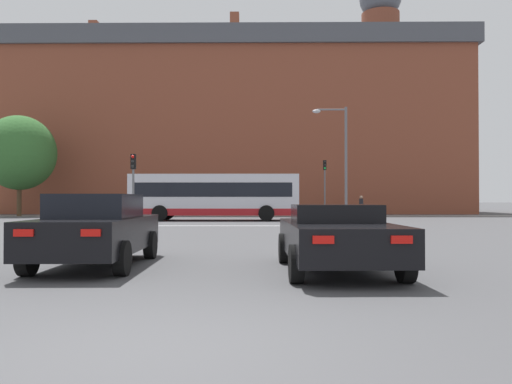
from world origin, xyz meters
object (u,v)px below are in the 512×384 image
at_px(pedestrian_walking_east, 183,204).
at_px(bus_crossing_lead, 215,196).
at_px(traffic_light_far_right, 325,179).
at_px(street_lamp_junction, 340,151).
at_px(car_saloon_left, 97,229).
at_px(traffic_light_near_left, 133,177).
at_px(car_roadster_right, 337,237).
at_px(pedestrian_waiting, 361,204).
at_px(pedestrian_walking_west, 284,204).

bearing_deg(pedestrian_walking_east, bus_crossing_lead, -151.29).
bearing_deg(bus_crossing_lead, traffic_light_far_right, -45.54).
distance_m(street_lamp_junction, pedestrian_walking_east, 16.09).
bearing_deg(car_saloon_left, traffic_light_near_left, 100.41).
bearing_deg(car_roadster_right, pedestrian_waiting, 76.22).
height_order(traffic_light_far_right, pedestrian_walking_west, traffic_light_far_right).
bearing_deg(pedestrian_walking_west, car_saloon_left, 11.30).
bearing_deg(pedestrian_walking_west, street_lamp_junction, 34.79).
distance_m(bus_crossing_lead, street_lamp_junction, 8.59).
height_order(traffic_light_near_left, pedestrian_walking_east, traffic_light_near_left).
xyz_separation_m(street_lamp_junction, pedestrian_walking_west, (-2.86, 11.53, -3.22)).
bearing_deg(street_lamp_junction, traffic_light_far_right, 87.56).
height_order(traffic_light_far_right, traffic_light_near_left, traffic_light_far_right).
height_order(traffic_light_far_right, pedestrian_waiting, traffic_light_far_right).
bearing_deg(pedestrian_walking_east, traffic_light_near_left, -174.70).
distance_m(traffic_light_far_right, pedestrian_waiting, 3.83).
bearing_deg(traffic_light_far_right, traffic_light_near_left, -130.23).
relative_size(car_saloon_left, pedestrian_walking_west, 2.50).
height_order(car_roadster_right, street_lamp_junction, street_lamp_junction).
relative_size(car_saloon_left, traffic_light_far_right, 0.95).
xyz_separation_m(car_roadster_right, street_lamp_junction, (3.26, 20.21, 3.56)).
distance_m(pedestrian_waiting, pedestrian_walking_west, 6.43).
distance_m(car_saloon_left, traffic_light_far_right, 31.50).
bearing_deg(car_roadster_right, street_lamp_junction, 79.20).
xyz_separation_m(bus_crossing_lead, traffic_light_far_right, (8.18, 8.03, 1.44)).
xyz_separation_m(car_saloon_left, pedestrian_walking_east, (-3.07, 30.66, 0.23)).
height_order(street_lamp_junction, pedestrian_waiting, street_lamp_junction).
distance_m(pedestrian_waiting, pedestrian_walking_east, 14.74).
relative_size(traffic_light_far_right, pedestrian_waiting, 2.72).
height_order(traffic_light_near_left, pedestrian_walking_west, traffic_light_near_left).
distance_m(car_saloon_left, bus_crossing_lead, 22.22).
bearing_deg(pedestrian_waiting, pedestrian_walking_east, 123.72).
relative_size(bus_crossing_lead, traffic_light_near_left, 2.86).
bearing_deg(pedestrian_walking_west, car_roadster_right, 20.15).
bearing_deg(pedestrian_waiting, traffic_light_far_right, 137.22).
xyz_separation_m(car_roadster_right, traffic_light_far_right, (3.71, 30.91, 2.37)).
distance_m(traffic_light_far_right, pedestrian_walking_east, 11.80).
height_order(traffic_light_near_left, pedestrian_waiting, traffic_light_near_left).
bearing_deg(pedestrian_waiting, car_saloon_left, -168.44).
bearing_deg(traffic_light_far_right, pedestrian_walking_east, 177.88).
xyz_separation_m(bus_crossing_lead, traffic_light_near_left, (-3.77, -6.10, 0.97)).
bearing_deg(pedestrian_walking_east, car_saloon_left, -167.64).
xyz_separation_m(car_saloon_left, pedestrian_waiting, (11.66, 31.07, 0.21)).
xyz_separation_m(bus_crossing_lead, pedestrian_walking_west, (4.87, 8.85, -0.58)).
height_order(bus_crossing_lead, street_lamp_junction, street_lamp_junction).
relative_size(bus_crossing_lead, pedestrian_walking_west, 6.27).
bearing_deg(pedestrian_walking_west, pedestrian_walking_east, -66.43).
xyz_separation_m(car_saloon_left, street_lamp_junction, (8.09, 19.53, 3.47)).
bearing_deg(pedestrian_walking_east, car_roadster_right, -159.21).
xyz_separation_m(traffic_light_near_left, pedestrian_waiting, (15.07, 14.97, -1.58)).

